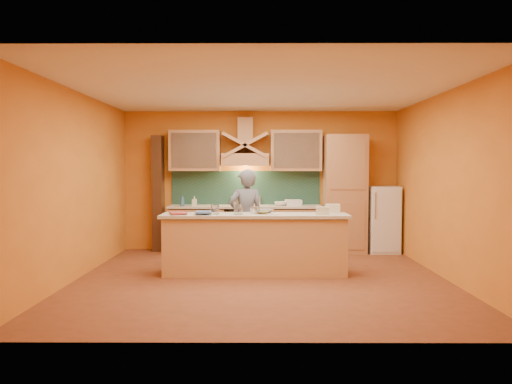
{
  "coord_description": "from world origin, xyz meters",
  "views": [
    {
      "loc": [
        -0.05,
        -6.74,
        1.66
      ],
      "look_at": [
        -0.08,
        0.9,
        1.26
      ],
      "focal_mm": 32.0,
      "sensor_mm": 36.0,
      "label": 1
    }
  ],
  "objects_px": {
    "kitchen_scale": "(255,211)",
    "mixing_bowl": "(265,211)",
    "stove": "(245,229)",
    "fridge": "(382,219)",
    "person": "(246,218)"
  },
  "relations": [
    {
      "from": "person",
      "to": "kitchen_scale",
      "type": "bearing_deg",
      "value": 87.31
    },
    {
      "from": "person",
      "to": "kitchen_scale",
      "type": "relative_size",
      "value": 15.34
    },
    {
      "from": "person",
      "to": "mixing_bowl",
      "type": "height_order",
      "value": "person"
    },
    {
      "from": "kitchen_scale",
      "to": "mixing_bowl",
      "type": "bearing_deg",
      "value": -17.59
    },
    {
      "from": "stove",
      "to": "fridge",
      "type": "relative_size",
      "value": 0.69
    },
    {
      "from": "stove",
      "to": "kitchen_scale",
      "type": "xyz_separation_m",
      "value": [
        0.2,
        -1.88,
        0.54
      ]
    },
    {
      "from": "mixing_bowl",
      "to": "kitchen_scale",
      "type": "bearing_deg",
      "value": -172.69
    },
    {
      "from": "fridge",
      "to": "person",
      "type": "distance_m",
      "value": 2.95
    },
    {
      "from": "fridge",
      "to": "kitchen_scale",
      "type": "distance_m",
      "value": 3.15
    },
    {
      "from": "stove",
      "to": "mixing_bowl",
      "type": "height_order",
      "value": "mixing_bowl"
    },
    {
      "from": "fridge",
      "to": "mixing_bowl",
      "type": "relative_size",
      "value": 4.53
    },
    {
      "from": "fridge",
      "to": "mixing_bowl",
      "type": "xyz_separation_m",
      "value": [
        -2.35,
        -1.86,
        0.33
      ]
    },
    {
      "from": "fridge",
      "to": "kitchen_scale",
      "type": "bearing_deg",
      "value": -143.11
    },
    {
      "from": "fridge",
      "to": "person",
      "type": "height_order",
      "value": "person"
    },
    {
      "from": "kitchen_scale",
      "to": "person",
      "type": "bearing_deg",
      "value": 79.32
    }
  ]
}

